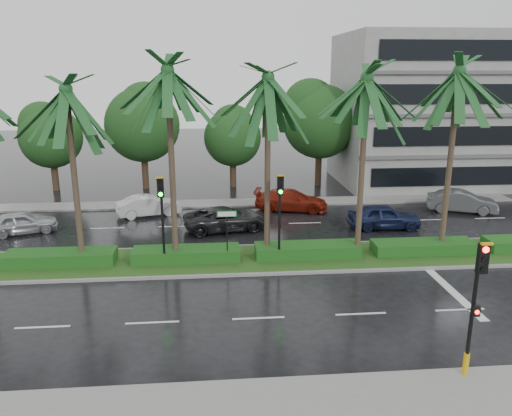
{
  "coord_description": "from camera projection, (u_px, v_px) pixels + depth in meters",
  "views": [
    {
      "loc": [
        -1.59,
        -22.15,
        9.13
      ],
      "look_at": [
        0.47,
        1.5,
        2.57
      ],
      "focal_mm": 35.0,
      "sensor_mm": 36.0,
      "label": 1
    }
  ],
  "objects": [
    {
      "name": "building",
      "position": [
        439.0,
        110.0,
        40.94
      ],
      "size": [
        16.0,
        10.0,
        12.0
      ],
      "primitive_type": "cube",
      "color": "gray",
      "rests_on": "ground"
    },
    {
      "name": "car_blue",
      "position": [
        384.0,
        217.0,
        29.7
      ],
      "size": [
        1.91,
        4.34,
        1.45
      ],
      "primitive_type": "imported",
      "rotation": [
        0.0,
        0.0,
        1.53
      ],
      "color": "#161F43",
      "rests_on": "ground"
    },
    {
      "name": "car_white",
      "position": [
        149.0,
        206.0,
        32.3
      ],
      "size": [
        2.51,
        4.31,
        1.34
      ],
      "primitive_type": "imported",
      "rotation": [
        0.0,
        0.0,
        1.86
      ],
      "color": "silver",
      "rests_on": "ground"
    },
    {
      "name": "bg_trees",
      "position": [
        235.0,
        125.0,
        39.41
      ],
      "size": [
        32.78,
        5.93,
        8.57
      ],
      "color": "#322216",
      "rests_on": "ground"
    },
    {
      "name": "hedge",
      "position": [
        247.0,
        252.0,
        24.67
      ],
      "size": [
        35.2,
        1.4,
        0.6
      ],
      "color": "#154B18",
      "rests_on": "median"
    },
    {
      "name": "signal_median_left",
      "position": [
        162.0,
        208.0,
        22.98
      ],
      "size": [
        0.34,
        0.42,
        4.36
      ],
      "color": "black",
      "rests_on": "median"
    },
    {
      "name": "median",
      "position": [
        247.0,
        259.0,
        24.77
      ],
      "size": [
        36.0,
        4.0,
        0.15
      ],
      "color": "gray",
      "rests_on": "ground"
    },
    {
      "name": "lane_markings",
      "position": [
        313.0,
        269.0,
        23.67
      ],
      "size": [
        34.0,
        13.06,
        0.01
      ],
      "color": "silver",
      "rests_on": "ground"
    },
    {
      "name": "near_sidewalk",
      "position": [
        275.0,
        405.0,
        14.02
      ],
      "size": [
        40.0,
        2.4,
        0.12
      ],
      "primitive_type": "cube",
      "color": "slate",
      "rests_on": "ground"
    },
    {
      "name": "signal_median_right",
      "position": [
        280.0,
        205.0,
        23.44
      ],
      "size": [
        0.34,
        0.42,
        4.36
      ],
      "color": "black",
      "rests_on": "median"
    },
    {
      "name": "ground",
      "position": [
        249.0,
        268.0,
        23.83
      ],
      "size": [
        120.0,
        120.0,
        0.0
      ],
      "primitive_type": "plane",
      "color": "black",
      "rests_on": "ground"
    },
    {
      "name": "signal_near",
      "position": [
        475.0,
        304.0,
        14.65
      ],
      "size": [
        0.34,
        0.45,
        4.36
      ],
      "color": "black",
      "rests_on": "near_sidewalk"
    },
    {
      "name": "car_grey",
      "position": [
        462.0,
        201.0,
        33.14
      ],
      "size": [
        2.96,
        4.66,
        1.45
      ],
      "primitive_type": "imported",
      "rotation": [
        0.0,
        0.0,
        1.22
      ],
      "color": "#525457",
      "rests_on": "ground"
    },
    {
      "name": "car_red",
      "position": [
        291.0,
        200.0,
        33.55
      ],
      "size": [
        3.06,
        5.22,
        1.42
      ],
      "primitive_type": "imported",
      "rotation": [
        0.0,
        0.0,
        1.34
      ],
      "color": "maroon",
      "rests_on": "ground"
    },
    {
      "name": "far_sidewalk",
      "position": [
        236.0,
        203.0,
        35.34
      ],
      "size": [
        40.0,
        2.0,
        0.12
      ],
      "primitive_type": "cube",
      "color": "slate",
      "rests_on": "ground"
    },
    {
      "name": "car_darkgrey",
      "position": [
        226.0,
        219.0,
        29.4
      ],
      "size": [
        3.22,
        5.3,
        1.37
      ],
      "primitive_type": "imported",
      "rotation": [
        0.0,
        0.0,
        1.77
      ],
      "color": "#242427",
      "rests_on": "ground"
    },
    {
      "name": "palm_row",
      "position": [
        219.0,
        92.0,
        22.52
      ],
      "size": [
        26.3,
        4.2,
        9.81
      ],
      "color": "#403325",
      "rests_on": "median"
    },
    {
      "name": "car_silver",
      "position": [
        22.0,
        223.0,
        28.76
      ],
      "size": [
        2.72,
        4.12,
        1.3
      ],
      "primitive_type": "imported",
      "rotation": [
        0.0,
        0.0,
        1.91
      ],
      "color": "#B2B3BA",
      "rests_on": "ground"
    },
    {
      "name": "street_sign",
      "position": [
        227.0,
        223.0,
        23.64
      ],
      "size": [
        0.95,
        0.09,
        2.6
      ],
      "color": "black",
      "rests_on": "median"
    }
  ]
}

